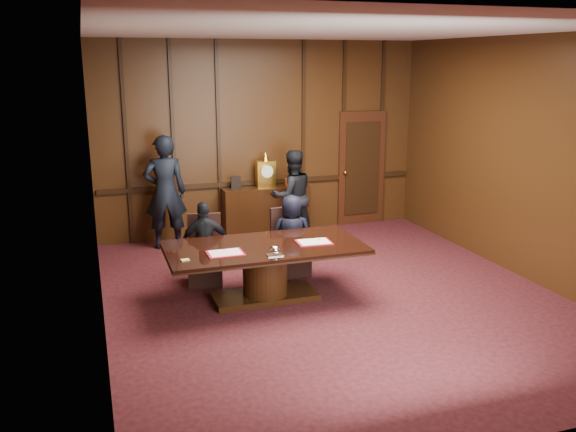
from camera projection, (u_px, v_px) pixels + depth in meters
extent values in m
plane|color=black|center=(333.00, 297.00, 8.32)|extent=(7.00, 7.00, 0.00)
plane|color=silver|center=(338.00, 30.00, 7.45)|extent=(7.00, 7.00, 0.00)
cube|color=black|center=(262.00, 139.00, 11.11)|extent=(6.00, 0.04, 3.50)
cube|color=black|center=(512.00, 247.00, 4.67)|extent=(6.00, 0.04, 3.50)
cube|color=black|center=(94.00, 185.00, 6.97)|extent=(0.04, 7.00, 3.50)
cube|color=black|center=(527.00, 159.00, 8.80)|extent=(0.04, 7.00, 3.50)
cube|color=black|center=(263.00, 182.00, 11.28)|extent=(5.90, 0.05, 0.08)
cube|color=black|center=(361.00, 168.00, 11.84)|extent=(0.95, 0.06, 2.20)
sphere|color=gold|center=(345.00, 173.00, 11.67)|extent=(0.08, 0.08, 0.08)
cube|color=black|center=(266.00, 211.00, 11.21)|extent=(1.60, 0.45, 0.90)
cube|color=black|center=(229.00, 236.00, 11.10)|extent=(0.12, 0.40, 0.06)
cube|color=black|center=(302.00, 230.00, 11.53)|extent=(0.12, 0.40, 0.06)
cube|color=gold|center=(266.00, 174.00, 11.04)|extent=(0.34, 0.18, 0.48)
cylinder|color=white|center=(267.00, 172.00, 10.93)|extent=(0.22, 0.03, 0.22)
cone|color=gold|center=(265.00, 156.00, 10.96)|extent=(0.14, 0.14, 0.16)
cube|color=black|center=(236.00, 183.00, 10.92)|extent=(0.18, 0.04, 0.22)
cube|color=#DC5319|center=(291.00, 182.00, 11.25)|extent=(0.22, 0.12, 0.12)
cube|color=black|center=(265.00, 296.00, 8.25)|extent=(1.40, 0.60, 0.08)
cylinder|color=black|center=(265.00, 272.00, 8.16)|extent=(0.60, 0.60, 0.62)
cube|color=black|center=(265.00, 249.00, 8.08)|extent=(2.62, 1.32, 0.02)
cube|color=black|center=(265.00, 248.00, 8.08)|extent=(2.60, 1.30, 0.06)
cube|color=#A30F1C|center=(225.00, 253.00, 7.72)|extent=(0.46, 0.33, 0.01)
cube|color=white|center=(225.00, 253.00, 7.72)|extent=(0.40, 0.28, 0.01)
cube|color=#A30F1C|center=(314.00, 242.00, 8.19)|extent=(0.48, 0.36, 0.01)
cube|color=white|center=(314.00, 242.00, 8.19)|extent=(0.42, 0.30, 0.01)
cube|color=white|center=(275.00, 255.00, 7.66)|extent=(0.20, 0.14, 0.01)
ellipsoid|color=white|center=(275.00, 251.00, 7.64)|extent=(0.13, 0.13, 0.10)
cube|color=#D8BD69|center=(185.00, 260.00, 7.46)|extent=(0.11, 0.09, 0.01)
cube|color=black|center=(205.00, 268.00, 8.79)|extent=(0.56, 0.56, 0.46)
cube|color=black|center=(204.00, 232.00, 8.87)|extent=(0.48, 0.15, 0.55)
cylinder|color=black|center=(194.00, 282.00, 8.57)|extent=(0.04, 0.04, 0.23)
cylinder|color=black|center=(216.00, 270.00, 9.06)|extent=(0.04, 0.04, 0.23)
cube|color=black|center=(291.00, 259.00, 9.18)|extent=(0.52, 0.52, 0.46)
cube|color=black|center=(285.00, 224.00, 9.25)|extent=(0.48, 0.10, 0.55)
cylinder|color=black|center=(282.00, 272.00, 8.97)|extent=(0.04, 0.04, 0.23)
cylinder|color=black|center=(299.00, 261.00, 9.46)|extent=(0.04, 0.04, 0.23)
imported|color=black|center=(205.00, 244.00, 8.65)|extent=(0.75, 0.37, 1.22)
imported|color=black|center=(292.00, 236.00, 9.04)|extent=(0.67, 0.50, 1.23)
imported|color=black|center=(165.00, 192.00, 10.30)|extent=(0.75, 0.52, 1.95)
imported|color=black|center=(292.00, 196.00, 10.71)|extent=(0.85, 0.69, 1.64)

